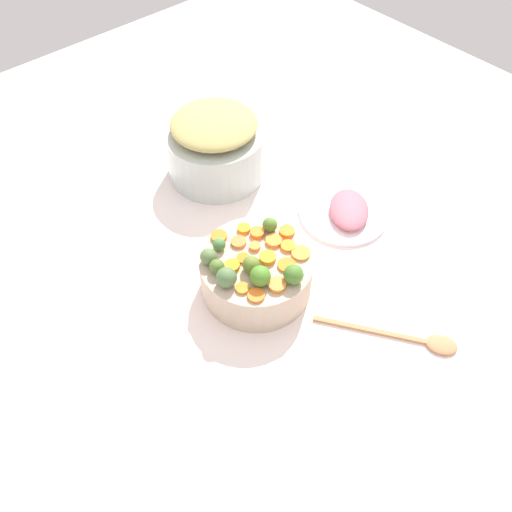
% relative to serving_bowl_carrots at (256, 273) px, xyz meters
% --- Properties ---
extents(tabletop, '(2.40, 2.40, 0.02)m').
position_rel_serving_bowl_carrots_xyz_m(tabletop, '(-0.01, 0.00, -0.06)').
color(tabletop, white).
rests_on(tabletop, ground).
extents(serving_bowl_carrots, '(0.24, 0.24, 0.10)m').
position_rel_serving_bowl_carrots_xyz_m(serving_bowl_carrots, '(0.00, 0.00, 0.00)').
color(serving_bowl_carrots, '#C0A991').
rests_on(serving_bowl_carrots, tabletop).
extents(metal_pot, '(0.26, 0.26, 0.13)m').
position_rel_serving_bowl_carrots_xyz_m(metal_pot, '(-0.36, 0.18, 0.02)').
color(metal_pot, '#B1BDB7').
rests_on(metal_pot, tabletop).
extents(stuffing_mound, '(0.22, 0.22, 0.05)m').
position_rel_serving_bowl_carrots_xyz_m(stuffing_mound, '(-0.36, 0.18, 0.11)').
color(stuffing_mound, tan).
rests_on(stuffing_mound, metal_pot).
extents(carrot_slice_0, '(0.05, 0.05, 0.01)m').
position_rel_serving_bowl_carrots_xyz_m(carrot_slice_0, '(-0.01, 0.06, 0.05)').
color(carrot_slice_0, orange).
rests_on(carrot_slice_0, serving_bowl_carrots).
extents(carrot_slice_1, '(0.04, 0.04, 0.01)m').
position_rel_serving_bowl_carrots_xyz_m(carrot_slice_1, '(0.02, 0.07, 0.05)').
color(carrot_slice_1, orange).
rests_on(carrot_slice_1, serving_bowl_carrots).
extents(carrot_slice_2, '(0.04, 0.04, 0.01)m').
position_rel_serving_bowl_carrots_xyz_m(carrot_slice_2, '(-0.08, 0.03, 0.05)').
color(carrot_slice_2, orange).
rests_on(carrot_slice_2, serving_bowl_carrots).
extents(carrot_slice_3, '(0.05, 0.05, 0.01)m').
position_rel_serving_bowl_carrots_xyz_m(carrot_slice_3, '(0.07, -0.06, 0.05)').
color(carrot_slice_3, orange).
rests_on(carrot_slice_3, serving_bowl_carrots).
extents(carrot_slice_4, '(0.05, 0.05, 0.01)m').
position_rel_serving_bowl_carrots_xyz_m(carrot_slice_4, '(-0.06, 0.00, 0.05)').
color(carrot_slice_4, orange).
rests_on(carrot_slice_4, serving_bowl_carrots).
extents(carrot_slice_5, '(0.04, 0.04, 0.01)m').
position_rel_serving_bowl_carrots_xyz_m(carrot_slice_5, '(0.05, 0.08, 0.05)').
color(carrot_slice_5, orange).
rests_on(carrot_slice_5, serving_bowl_carrots).
extents(carrot_slice_6, '(0.04, 0.04, 0.01)m').
position_rel_serving_bowl_carrots_xyz_m(carrot_slice_6, '(0.02, 0.02, 0.06)').
color(carrot_slice_6, orange).
rests_on(carrot_slice_6, serving_bowl_carrots).
extents(carrot_slice_7, '(0.03, 0.03, 0.01)m').
position_rel_serving_bowl_carrots_xyz_m(carrot_slice_7, '(-0.05, 0.05, 0.06)').
color(carrot_slice_7, orange).
rests_on(carrot_slice_7, serving_bowl_carrots).
extents(carrot_slice_8, '(0.05, 0.05, 0.01)m').
position_rel_serving_bowl_carrots_xyz_m(carrot_slice_8, '(-0.10, -0.02, 0.05)').
color(carrot_slice_8, orange).
rests_on(carrot_slice_8, serving_bowl_carrots).
extents(carrot_slice_9, '(0.02, 0.02, 0.01)m').
position_rel_serving_bowl_carrots_xyz_m(carrot_slice_9, '(-0.02, 0.02, 0.05)').
color(carrot_slice_9, orange).
rests_on(carrot_slice_9, serving_bowl_carrots).
extents(carrot_slice_10, '(0.04, 0.04, 0.01)m').
position_rel_serving_bowl_carrots_xyz_m(carrot_slice_10, '(-0.01, 0.10, 0.05)').
color(carrot_slice_10, orange).
rests_on(carrot_slice_10, serving_bowl_carrots).
extents(carrot_slice_11, '(0.04, 0.04, 0.01)m').
position_rel_serving_bowl_carrots_xyz_m(carrot_slice_11, '(-0.02, -0.02, 0.05)').
color(carrot_slice_11, orange).
rests_on(carrot_slice_11, serving_bowl_carrots).
extents(carrot_slice_12, '(0.03, 0.03, 0.01)m').
position_rel_serving_bowl_carrots_xyz_m(carrot_slice_12, '(0.04, -0.07, 0.05)').
color(carrot_slice_12, orange).
rests_on(carrot_slice_12, serving_bowl_carrots).
extents(carrot_slice_13, '(0.04, 0.04, 0.01)m').
position_rel_serving_bowl_carrots_xyz_m(carrot_slice_13, '(0.08, -0.02, 0.06)').
color(carrot_slice_13, orange).
rests_on(carrot_slice_13, serving_bowl_carrots).
extents(carrot_slice_14, '(0.04, 0.04, 0.01)m').
position_rel_serving_bowl_carrots_xyz_m(carrot_slice_14, '(0.06, 0.04, 0.05)').
color(carrot_slice_14, orange).
rests_on(carrot_slice_14, serving_bowl_carrots).
extents(carrot_slice_15, '(0.03, 0.03, 0.01)m').
position_rel_serving_bowl_carrots_xyz_m(carrot_slice_15, '(-0.02, -0.05, 0.05)').
color(carrot_slice_15, orange).
rests_on(carrot_slice_15, serving_bowl_carrots).
extents(brussels_sprout_0, '(0.03, 0.03, 0.03)m').
position_rel_serving_bowl_carrots_xyz_m(brussels_sprout_0, '(-0.07, -0.04, 0.06)').
color(brussels_sprout_0, '#46743C').
rests_on(brussels_sprout_0, serving_bowl_carrots).
extents(brussels_sprout_1, '(0.04, 0.04, 0.04)m').
position_rel_serving_bowl_carrots_xyz_m(brussels_sprout_1, '(-0.06, -0.08, 0.07)').
color(brussels_sprout_1, '#567140').
rests_on(brussels_sprout_1, serving_bowl_carrots).
extents(brussels_sprout_2, '(0.04, 0.04, 0.04)m').
position_rel_serving_bowl_carrots_xyz_m(brussels_sprout_2, '(0.05, -0.03, 0.07)').
color(brussels_sprout_2, '#4B8227').
rests_on(brussels_sprout_2, serving_bowl_carrots).
extents(brussels_sprout_3, '(0.03, 0.03, 0.03)m').
position_rel_serving_bowl_carrots_xyz_m(brussels_sprout_3, '(-0.04, 0.08, 0.07)').
color(brussels_sprout_3, '#4F7729').
rests_on(brussels_sprout_3, serving_bowl_carrots).
extents(brussels_sprout_4, '(0.04, 0.04, 0.04)m').
position_rel_serving_bowl_carrots_xyz_m(brussels_sprout_4, '(0.09, 0.02, 0.07)').
color(brussels_sprout_4, '#457429').
rests_on(brussels_sprout_4, serving_bowl_carrots).
extents(brussels_sprout_5, '(0.03, 0.03, 0.03)m').
position_rel_serving_bowl_carrots_xyz_m(brussels_sprout_5, '(-0.03, -0.08, 0.07)').
color(brussels_sprout_5, '#506D2E').
rests_on(brussels_sprout_5, serving_bowl_carrots).
extents(brussels_sprout_6, '(0.04, 0.04, 0.04)m').
position_rel_serving_bowl_carrots_xyz_m(brussels_sprout_6, '(0.02, -0.03, 0.07)').
color(brussels_sprout_6, olive).
rests_on(brussels_sprout_6, serving_bowl_carrots).
extents(brussels_sprout_7, '(0.04, 0.04, 0.04)m').
position_rel_serving_bowl_carrots_xyz_m(brussels_sprout_7, '(0.01, -0.09, 0.07)').
color(brussels_sprout_7, '#4E6E40').
rests_on(brussels_sprout_7, serving_bowl_carrots).
extents(wooden_spoon, '(0.26, 0.19, 0.01)m').
position_rel_serving_bowl_carrots_xyz_m(wooden_spoon, '(0.32, 0.16, -0.04)').
color(wooden_spoon, '#B87C4F').
rests_on(wooden_spoon, tabletop).
extents(ham_plate, '(0.22, 0.22, 0.01)m').
position_rel_serving_bowl_carrots_xyz_m(ham_plate, '(-0.02, 0.31, -0.04)').
color(ham_plate, white).
rests_on(ham_plate, tabletop).
extents(ham_slice_main, '(0.17, 0.17, 0.03)m').
position_rel_serving_bowl_carrots_xyz_m(ham_slice_main, '(-0.01, 0.32, -0.02)').
color(ham_slice_main, '#C65F6E').
rests_on(ham_slice_main, ham_plate).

